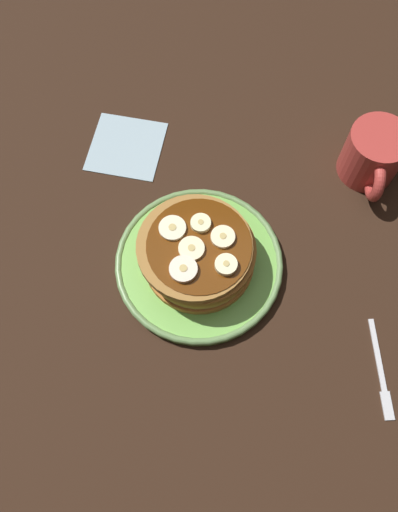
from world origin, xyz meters
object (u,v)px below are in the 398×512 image
Objects in this scene: plate at (199,263)px; pancake_stack at (200,254)px; banana_slice_3 at (226,265)px; banana_slice_5 at (172,228)px; banana_slice_4 at (183,269)px; coffee_mug at (373,155)px; fork at (381,374)px; napkin at (126,146)px; banana_slice_2 at (201,223)px; banana_slice_0 at (191,249)px; banana_slice_1 at (223,237)px.

pancake_stack is (0.05, 0.12, 3.30)cm from plate.
banana_slice_5 is at bearing -123.15° from banana_slice_3.
banana_slice_4 is 0.30× the size of coffee_mug.
fork is (10.79, 20.94, -7.08)cm from banana_slice_3.
napkin is at bearing -154.00° from banana_slice_4.
pancake_stack reaches higher than napkin.
banana_slice_5 is (0.91, -3.69, -0.10)cm from banana_slice_2.
banana_slice_4 reaches higher than banana_slice_0.
banana_slice_2 is 0.94× the size of banana_slice_3.
pancake_stack is at bearing 120.55° from banana_slice_0.
banana_slice_2 is 0.75× the size of banana_slice_5.
banana_slice_1 is at bearing -124.26° from fork.
coffee_mug reaches higher than pancake_stack.
banana_slice_3 reaches higher than banana_slice_2.
plate is at bearing -67.11° from banana_slice_1.
pancake_stack is at bearing 152.81° from banana_slice_4.
coffee_mug is 1.09× the size of napkin.
banana_slice_4 is (0.96, -5.28, -0.07)cm from banana_slice_3.
banana_slice_4 is (2.93, -0.79, 0.10)cm from banana_slice_0.
plate is at bearing -126.22° from banana_slice_3.
coffee_mug is (-14.42, 24.07, -3.08)cm from banana_slice_2.
banana_slice_0 is 1.18× the size of banana_slice_3.
coffee_mug is 0.92× the size of fork.
banana_slice_4 is (3.59, -1.70, 6.36)cm from plate.
banana_slice_1 reaches higher than plate.
banana_slice_5 is at bearing -119.71° from pancake_stack.
banana_slice_2 is (-3.03, -0.03, 3.06)cm from pancake_stack.
banana_slice_4 reaches higher than fork.
banana_slice_0 reaches higher than napkin.
pancake_stack is 5.33cm from banana_slice_3.
banana_slice_0 is at bearing -116.64° from fork.
banana_slice_3 reaches higher than banana_slice_0.
banana_slice_3 is 28.89cm from coffee_mug.
coffee_mug is 31.07cm from fork.
pancake_stack is at bearing -54.02° from coffee_mug.
banana_slice_5 is at bearing -97.02° from banana_slice_1.
pancake_stack is at bearing 33.89° from napkin.
plate is 1.95× the size of coffee_mug.
plate is 7.51cm from banana_slice_5.
banana_slice_4 is 28.87cm from fork.
banana_slice_3 is 24.59cm from fork.
banana_slice_0 is 0.28× the size of coffee_mug.
banana_slice_4 is (6.57, -1.79, 0.00)cm from banana_slice_2.
plate is at bearing 60.13° from banana_slice_5.
banana_slice_1 is (-1.31, 2.86, 3.00)cm from pancake_stack.
pancake_stack is 5.20cm from banana_slice_5.
coffee_mug reaches higher than banana_slice_3.
banana_slice_1 reaches higher than pancake_stack.
banana_slice_4 is at bearing 18.60° from banana_slice_5.
banana_slice_1 is at bearing 82.98° from banana_slice_5.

